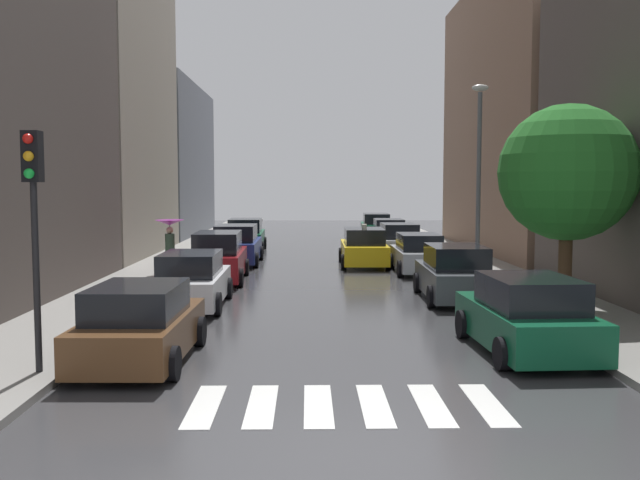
% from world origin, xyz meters
% --- Properties ---
extents(ground_plane, '(28.00, 72.00, 0.04)m').
position_xyz_m(ground_plane, '(0.00, 24.00, -0.02)').
color(ground_plane, '#39393C').
extents(sidewalk_left, '(3.00, 72.00, 0.15)m').
position_xyz_m(sidewalk_left, '(-6.50, 24.00, 0.07)').
color(sidewalk_left, gray).
rests_on(sidewalk_left, ground).
extents(sidewalk_right, '(3.00, 72.00, 0.15)m').
position_xyz_m(sidewalk_right, '(6.50, 24.00, 0.07)').
color(sidewalk_right, gray).
rests_on(sidewalk_right, ground).
extents(crosswalk_stripes, '(4.95, 2.20, 0.01)m').
position_xyz_m(crosswalk_stripes, '(0.00, 2.34, 0.01)').
color(crosswalk_stripes, silver).
rests_on(crosswalk_stripes, ground).
extents(building_left_mid, '(6.00, 12.15, 21.04)m').
position_xyz_m(building_left_mid, '(-11.00, 25.62, 10.52)').
color(building_left_mid, '#9E9384').
rests_on(building_left_mid, ground).
extents(building_left_far, '(6.00, 15.13, 10.17)m').
position_xyz_m(building_left_far, '(-11.00, 39.74, 5.08)').
color(building_left_far, slate).
rests_on(building_left_far, ground).
extents(building_right_mid, '(6.00, 17.25, 13.92)m').
position_xyz_m(building_right_mid, '(11.00, 27.27, 6.96)').
color(building_right_mid, '#8C6B56').
rests_on(building_right_mid, ground).
extents(parked_car_left_nearest, '(2.13, 4.23, 1.57)m').
position_xyz_m(parked_car_left_nearest, '(-3.92, 5.12, 0.74)').
color(parked_car_left_nearest, brown).
rests_on(parked_car_left_nearest, ground).
extents(parked_car_left_second, '(2.01, 4.41, 1.59)m').
position_xyz_m(parked_car_left_second, '(-3.93, 11.39, 0.75)').
color(parked_car_left_second, silver).
rests_on(parked_car_left_second, ground).
extents(parked_car_left_third, '(2.07, 4.75, 1.80)m').
position_xyz_m(parked_car_left_third, '(-3.85, 16.82, 0.84)').
color(parked_car_left_third, maroon).
rests_on(parked_car_left_third, ground).
extents(parked_car_left_fourth, '(2.14, 4.61, 1.73)m').
position_xyz_m(parked_car_left_fourth, '(-3.76, 22.42, 0.81)').
color(parked_car_left_fourth, navy).
rests_on(parked_car_left_fourth, ground).
extents(parked_car_left_fifth, '(2.11, 4.53, 1.72)m').
position_xyz_m(parked_car_left_fifth, '(-3.87, 28.26, 0.80)').
color(parked_car_left_fifth, '#0C4C2D').
rests_on(parked_car_left_fifth, ground).
extents(parked_car_right_nearest, '(2.26, 4.34, 1.62)m').
position_xyz_m(parked_car_right_nearest, '(3.95, 5.78, 0.76)').
color(parked_car_right_nearest, '#0C4C2D').
rests_on(parked_car_right_nearest, ground).
extents(parked_car_right_second, '(2.11, 4.36, 1.68)m').
position_xyz_m(parked_car_right_second, '(3.87, 12.51, 0.78)').
color(parked_car_right_second, '#474C51').
rests_on(parked_car_right_second, ground).
extents(parked_car_right_third, '(1.98, 4.28, 1.56)m').
position_xyz_m(parked_car_right_third, '(3.80, 19.14, 0.74)').
color(parked_car_right_third, '#B2B7BF').
rests_on(parked_car_right_third, ground).
extents(parked_car_right_fourth, '(2.05, 4.11, 1.67)m').
position_xyz_m(parked_car_right_fourth, '(3.71, 24.45, 0.78)').
color(parked_car_right_fourth, '#B2B7BF').
rests_on(parked_car_right_fourth, ground).
extents(parked_car_right_fifth, '(2.06, 4.27, 1.56)m').
position_xyz_m(parked_car_right_fifth, '(3.98, 31.03, 0.74)').
color(parked_car_right_fifth, '#B2B7BF').
rests_on(parked_car_right_fifth, ground).
extents(parked_car_right_sixth, '(2.18, 4.73, 1.64)m').
position_xyz_m(parked_car_right_sixth, '(3.82, 36.67, 0.77)').
color(parked_car_right_sixth, '#0C4C2D').
rests_on(parked_car_right_sixth, ground).
extents(taxi_midroad, '(2.12, 4.56, 1.81)m').
position_xyz_m(taxi_midroad, '(1.83, 21.62, 0.76)').
color(taxi_midroad, yellow).
rests_on(taxi_midroad, ground).
extents(pedestrian_foreground, '(1.09, 1.09, 2.02)m').
position_xyz_m(pedestrian_foreground, '(-5.83, 17.98, 1.66)').
color(pedestrian_foreground, black).
rests_on(pedestrian_foreground, sidewalk_left).
extents(street_tree_right, '(3.65, 3.65, 5.50)m').
position_xyz_m(street_tree_right, '(6.32, 10.05, 3.81)').
color(street_tree_right, '#513823').
rests_on(street_tree_right, sidewalk_right).
extents(traffic_light_left_corner, '(0.30, 0.42, 4.30)m').
position_xyz_m(traffic_light_left_corner, '(-5.45, 3.89, 3.29)').
color(traffic_light_left_corner, black).
rests_on(traffic_light_left_corner, sidewalk_left).
extents(lamp_post_right, '(0.60, 0.28, 6.92)m').
position_xyz_m(lamp_post_right, '(5.55, 16.64, 4.14)').
color(lamp_post_right, '#595B60').
rests_on(lamp_post_right, sidewalk_right).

